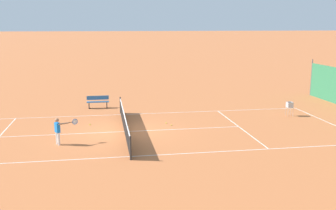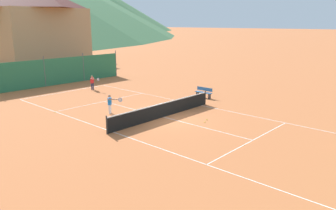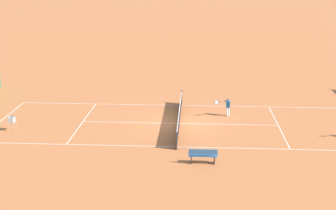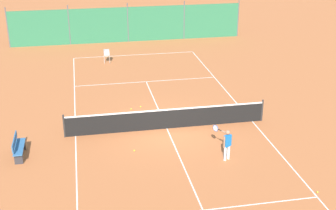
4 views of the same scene
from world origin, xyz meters
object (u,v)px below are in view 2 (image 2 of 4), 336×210
(tennis_net, at_px, (164,110))
(courtside_bench, at_px, (204,92))
(tennis_ball_far_corner, at_px, (55,112))
(tennis_ball_mid_court, at_px, (205,122))
(tennis_ball_by_net_left, at_px, (161,107))
(tennis_ball_alley_right, at_px, (207,120))
(alpine_chalet, at_px, (39,23))
(player_far_service, at_px, (93,82))
(player_far_baseline, at_px, (110,103))

(tennis_net, relative_size, courtside_bench, 6.12)
(tennis_ball_far_corner, relative_size, tennis_ball_mid_court, 1.00)
(tennis_ball_mid_court, distance_m, courtside_bench, 6.91)
(tennis_ball_by_net_left, distance_m, tennis_ball_alley_right, 4.37)
(alpine_chalet, bearing_deg, tennis_ball_far_corner, -115.75)
(tennis_ball_mid_court, relative_size, tennis_ball_alley_right, 1.00)
(tennis_ball_mid_court, bearing_deg, courtside_bench, 36.99)
(tennis_ball_far_corner, height_order, alpine_chalet, alpine_chalet)
(tennis_ball_far_corner, height_order, courtside_bench, courtside_bench)
(player_far_service, height_order, tennis_ball_by_net_left, player_far_service)
(tennis_net, relative_size, player_far_baseline, 7.06)
(tennis_net, bearing_deg, tennis_ball_by_net_left, 47.32)
(player_far_service, relative_size, courtside_bench, 0.87)
(player_far_baseline, xyz_separation_m, alpine_chalet, (10.99, 30.77, 5.06))
(tennis_ball_mid_court, bearing_deg, player_far_service, 84.56)
(tennis_ball_far_corner, distance_m, courtside_bench, 11.58)
(tennis_net, height_order, alpine_chalet, alpine_chalet)
(tennis_ball_mid_court, bearing_deg, tennis_ball_alley_right, 23.18)
(player_far_baseline, xyz_separation_m, tennis_ball_by_net_left, (3.51, -1.35, -0.72))
(tennis_ball_by_net_left, xyz_separation_m, tennis_ball_alley_right, (-0.39, -4.35, 0.00))
(alpine_chalet, bearing_deg, tennis_ball_alley_right, -102.16)
(player_far_service, bearing_deg, tennis_ball_mid_court, -95.44)
(player_far_baseline, distance_m, tennis_ball_far_corner, 3.89)
(player_far_baseline, bearing_deg, tennis_ball_mid_court, -66.12)
(tennis_ball_by_net_left, bearing_deg, tennis_ball_alley_right, -95.08)
(player_far_baseline, bearing_deg, tennis_ball_by_net_left, -21.05)
(tennis_net, distance_m, alpine_chalet, 35.62)
(tennis_ball_by_net_left, height_order, courtside_bench, courtside_bench)
(tennis_ball_by_net_left, xyz_separation_m, courtside_bench, (4.62, -0.42, 0.42))
(tennis_ball_far_corner, bearing_deg, player_far_baseline, -50.20)
(tennis_net, distance_m, tennis_ball_far_corner, 7.49)
(player_far_baseline, distance_m, tennis_ball_alley_right, 6.55)
(tennis_ball_far_corner, xyz_separation_m, tennis_ball_alley_right, (5.57, -8.64, 0.00))
(player_far_service, xyz_separation_m, tennis_ball_mid_court, (-1.29, -13.54, -0.73))
(tennis_ball_by_net_left, height_order, tennis_ball_far_corner, same)
(tennis_ball_by_net_left, xyz_separation_m, tennis_ball_mid_court, (-0.89, -4.57, 0.00))
(tennis_ball_mid_court, distance_m, alpine_chalet, 38.08)
(tennis_ball_alley_right, bearing_deg, tennis_ball_mid_court, -156.82)
(tennis_ball_mid_court, bearing_deg, tennis_ball_far_corner, 119.77)
(tennis_ball_by_net_left, xyz_separation_m, alpine_chalet, (7.47, 32.13, 5.79))
(player_far_baseline, bearing_deg, tennis_ball_alley_right, -61.27)
(tennis_ball_mid_court, bearing_deg, tennis_net, 107.22)
(player_far_baseline, relative_size, tennis_ball_mid_court, 19.70)
(player_far_service, xyz_separation_m, tennis_ball_alley_right, (-0.78, -13.32, -0.73))
(player_far_service, distance_m, alpine_chalet, 24.73)
(player_far_baseline, distance_m, tennis_ball_mid_court, 6.52)
(tennis_ball_alley_right, bearing_deg, player_far_baseline, 118.73)
(tennis_ball_mid_court, height_order, alpine_chalet, alpine_chalet)
(tennis_net, bearing_deg, tennis_ball_far_corner, 124.49)
(tennis_ball_by_net_left, distance_m, courtside_bench, 4.65)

